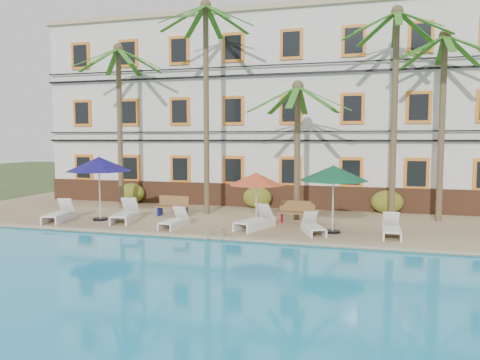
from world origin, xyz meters
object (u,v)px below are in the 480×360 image
(palm_b, at_px, (206,81))
(bench_right, at_px, (297,212))
(lounger_a, at_px, (60,214))
(lounger_d, at_px, (255,221))
(palm_c, at_px, (297,128))
(umbrella_green, at_px, (333,174))
(palm_e, at_px, (443,99))
(lounger_f, at_px, (391,229))
(umbrella_blue, at_px, (99,164))
(bench_left, at_px, (173,206))
(palm_d, at_px, (395,86))
(lounger_c, at_px, (175,221))
(pool_ladder, at_px, (216,239))
(lounger_e, at_px, (313,227))
(lounger_b, at_px, (126,214))
(umbrella_red, at_px, (256,179))
(palm_a, at_px, (119,103))

(palm_b, xyz_separation_m, bench_right, (4.51, -1.34, -5.76))
(lounger_a, relative_size, lounger_d, 0.96)
(palm_b, relative_size, lounger_a, 4.83)
(palm_c, distance_m, umbrella_green, 3.47)
(lounger_a, relative_size, bench_right, 1.36)
(lounger_d, bearing_deg, palm_e, 28.04)
(lounger_f, bearing_deg, lounger_a, -177.91)
(umbrella_blue, xyz_separation_m, bench_right, (8.35, 1.68, -1.96))
(palm_c, distance_m, lounger_f, 5.94)
(bench_right, bearing_deg, umbrella_blue, -168.65)
(lounger_f, distance_m, bench_left, 9.67)
(umbrella_blue, bearing_deg, palm_d, 15.32)
(palm_d, bearing_deg, lounger_c, -154.28)
(palm_d, bearing_deg, pool_ladder, -137.48)
(umbrella_green, bearing_deg, lounger_e, -155.10)
(lounger_b, bearing_deg, umbrella_blue, 179.33)
(bench_left, xyz_separation_m, bench_right, (5.72, -0.16, 0.00))
(lounger_f, height_order, bench_right, bench_right)
(umbrella_red, distance_m, pool_ladder, 3.30)
(bench_left, bearing_deg, lounger_e, -18.25)
(umbrella_red, bearing_deg, bench_right, 44.94)
(bench_left, bearing_deg, lounger_d, -23.28)
(lounger_c, bearing_deg, palm_e, 23.44)
(palm_d, relative_size, lounger_a, 4.43)
(palm_c, height_order, bench_right, palm_c)
(lounger_e, bearing_deg, lounger_c, -176.47)
(palm_d, distance_m, palm_e, 2.08)
(palm_e, relative_size, umbrella_blue, 2.84)
(umbrella_green, bearing_deg, palm_a, 162.14)
(lounger_c, xyz_separation_m, lounger_f, (8.26, 0.53, 0.02))
(palm_c, relative_size, lounger_e, 3.44)
(palm_e, relative_size, lounger_b, 3.72)
(lounger_f, height_order, pool_ladder, lounger_f)
(umbrella_red, bearing_deg, palm_b, 138.37)
(palm_d, bearing_deg, lounger_b, -162.97)
(palm_e, distance_m, bench_left, 12.62)
(umbrella_green, distance_m, lounger_b, 8.93)
(umbrella_blue, bearing_deg, lounger_b, -0.67)
(palm_a, bearing_deg, pool_ladder, -39.20)
(lounger_f, bearing_deg, lounger_e, -175.98)
(umbrella_red, bearing_deg, bench_left, 159.98)
(palm_e, bearing_deg, umbrella_green, -137.57)
(palm_e, xyz_separation_m, bench_right, (-5.81, -2.11, -4.74))
(palm_b, height_order, umbrella_green, palm_b)
(palm_d, xyz_separation_m, pool_ladder, (-6.12, -5.62, -5.78))
(bench_left, relative_size, bench_right, 1.02)
(palm_d, distance_m, umbrella_red, 7.22)
(palm_e, height_order, lounger_b, palm_e)
(lounger_a, distance_m, lounger_d, 8.55)
(umbrella_blue, distance_m, bench_left, 3.75)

